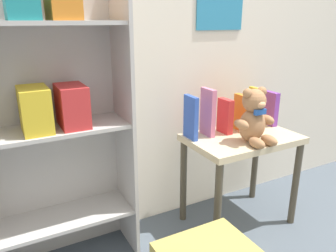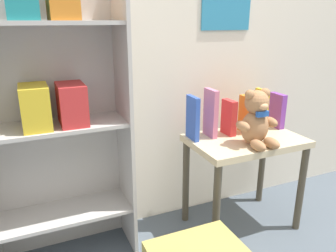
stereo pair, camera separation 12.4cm
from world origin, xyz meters
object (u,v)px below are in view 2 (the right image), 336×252
object	(u,v)px
book_standing_blue	(193,118)
book_standing_purple	(277,111)
bookshelf_side	(53,104)
book_standing_yellow	(261,109)
book_standing_red	(229,117)
display_table	(245,153)
book_standing_pink	(211,113)
teddy_bear	(257,120)
book_standing_orange	(246,114)

from	to	relation	value
book_standing_blue	book_standing_purple	world-z (taller)	book_standing_blue
bookshelf_side	book_standing_yellow	size ratio (longest dim) A/B	5.90
book_standing_red	display_table	bearing A→B (deg)	-59.86
bookshelf_side	book_standing_pink	bearing A→B (deg)	-3.86
bookshelf_side	book_standing_pink	xyz separation A→B (m)	(0.82, -0.06, -0.12)
display_table	teddy_bear	bearing A→B (deg)	-100.17
display_table	teddy_bear	size ratio (longest dim) A/B	2.12
display_table	book_standing_yellow	size ratio (longest dim) A/B	2.58
bookshelf_side	book_standing_blue	xyz separation A→B (m)	(0.70, -0.06, -0.14)
book_standing_pink	book_standing_yellow	size ratio (longest dim) A/B	1.11
bookshelf_side	book_standing_yellow	world-z (taller)	bookshelf_side
bookshelf_side	book_standing_orange	size ratio (longest dim) A/B	6.68
display_table	book_standing_red	xyz separation A→B (m)	(-0.06, 0.09, 0.19)
book_standing_blue	book_standing_pink	world-z (taller)	book_standing_pink
book_standing_pink	book_standing_purple	xyz separation A→B (m)	(0.45, -0.02, -0.03)
book_standing_yellow	book_standing_purple	xyz separation A→B (m)	(0.11, -0.01, -0.02)
book_standing_red	teddy_bear	bearing A→B (deg)	-79.67
book_standing_blue	display_table	bearing A→B (deg)	-18.93
book_standing_pink	book_standing_orange	xyz separation A→B (m)	(0.23, -0.02, -0.03)
teddy_bear	book_standing_red	world-z (taller)	teddy_bear
book_standing_pink	book_standing_purple	size ratio (longest dim) A/B	1.29
display_table	book_standing_purple	xyz separation A→B (m)	(0.28, 0.09, 0.20)
display_table	book_standing_red	bearing A→B (deg)	121.09
teddy_bear	book_standing_orange	size ratio (longest dim) A/B	1.38
bookshelf_side	book_standing_red	xyz separation A→B (m)	(0.93, -0.07, -0.16)
book_standing_yellow	book_standing_purple	bearing A→B (deg)	-3.83
book_standing_orange	bookshelf_side	bearing A→B (deg)	176.47
book_standing_blue	book_standing_purple	bearing A→B (deg)	-0.36
book_standing_blue	book_standing_yellow	world-z (taller)	book_standing_yellow
teddy_bear	book_standing_pink	xyz separation A→B (m)	(-0.15, 0.21, -0.00)
teddy_bear	book_standing_orange	xyz separation A→B (m)	(0.07, 0.19, -0.03)
book_standing_orange	book_standing_purple	bearing A→B (deg)	1.34
teddy_bear	book_standing_pink	world-z (taller)	teddy_bear
bookshelf_side	book_standing_yellow	distance (m)	1.17
display_table	book_standing_purple	distance (m)	0.36
display_table	book_standing_orange	bearing A→B (deg)	56.38
book_standing_purple	display_table	bearing A→B (deg)	-163.12
teddy_bear	book_standing_pink	size ratio (longest dim) A/B	1.10
display_table	teddy_bear	xyz separation A→B (m)	(-0.02, -0.10, 0.23)
teddy_bear	display_table	bearing A→B (deg)	79.83
bookshelf_side	display_table	size ratio (longest dim) A/B	2.29
book_standing_orange	book_standing_yellow	distance (m)	0.11
book_standing_blue	book_standing_red	bearing A→B (deg)	-1.34
book_standing_purple	book_standing_yellow	bearing A→B (deg)	174.38
teddy_bear	book_standing_purple	size ratio (longest dim) A/B	1.42
book_standing_orange	book_standing_yellow	xyz separation A→B (m)	(0.11, 0.01, 0.01)
book_standing_orange	book_standing_yellow	size ratio (longest dim) A/B	0.88
display_table	book_standing_pink	distance (m)	0.30
display_table	book_standing_orange	size ratio (longest dim) A/B	2.92
display_table	book_standing_yellow	distance (m)	0.29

